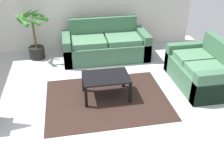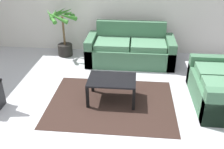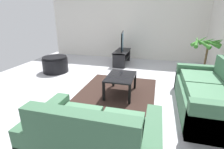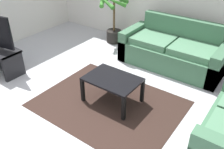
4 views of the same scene
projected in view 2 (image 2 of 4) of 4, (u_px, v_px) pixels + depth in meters
The scene contains 6 objects.
ground_plane at pixel (86, 119), 4.13m from camera, with size 6.60×6.60×0.00m, color #B2B2B7.
couch_main at pixel (130, 50), 5.95m from camera, with size 2.00×0.90×0.90m.
couch_loveseat at pixel (223, 88), 4.43m from camera, with size 0.90×1.47×0.90m.
coffee_table at pixel (112, 82), 4.46m from camera, with size 0.83×0.59×0.43m.
area_rug at pixel (111, 103), 4.54m from camera, with size 2.20×1.70×0.01m, color black.
potted_palm at pixel (63, 33), 6.18m from camera, with size 0.81×0.77×1.18m.
Camera 2 is at (0.73, -3.27, 2.54)m, focal length 40.97 mm.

